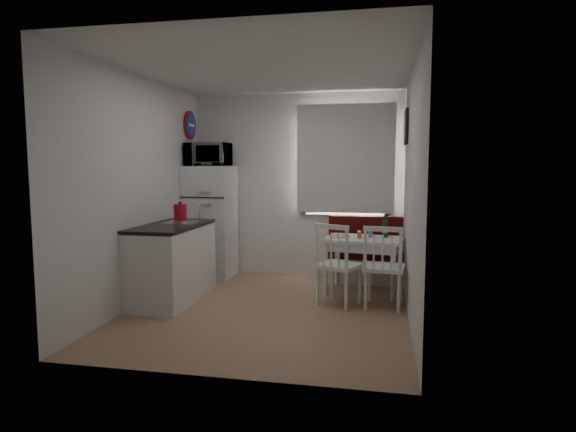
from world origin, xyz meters
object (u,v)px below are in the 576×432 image
object	(u,v)px
kettle	(180,213)
chair_right	(384,258)
bench	(371,261)
dining_table	(364,244)
kitchen_counter	(173,262)
microwave	(208,155)
chair_left	(339,256)
fridge	(211,222)
wine_bottle	(385,225)

from	to	relation	value
kettle	chair_right	bearing A→B (deg)	-1.50
kettle	bench	bearing A→B (deg)	28.67
bench	dining_table	bearing A→B (deg)	-97.05
kitchen_counter	kettle	xyz separation A→B (m)	(0.05, 0.14, 0.57)
bench	kettle	world-z (taller)	kettle
dining_table	microwave	world-z (taller)	microwave
chair_left	microwave	world-z (taller)	microwave
microwave	kettle	distance (m)	1.27
bench	microwave	size ratio (longest dim) A/B	2.11
kitchen_counter	microwave	xyz separation A→B (m)	(0.02, 1.19, 1.28)
fridge	wine_bottle	size ratio (longest dim) A/B	5.33
wine_bottle	microwave	bearing A→B (deg)	171.77
wine_bottle	fridge	bearing A→B (deg)	170.61
fridge	kettle	world-z (taller)	fridge
dining_table	chair_right	bearing A→B (deg)	-60.07
bench	chair_right	world-z (taller)	chair_right
chair_right	bench	bearing A→B (deg)	104.03
wine_bottle	chair_right	bearing A→B (deg)	-90.41
kitchen_counter	bench	world-z (taller)	kitchen_counter
chair_left	microwave	size ratio (longest dim) A/B	0.98
kitchen_counter	dining_table	size ratio (longest dim) A/B	1.29
dining_table	chair_left	bearing A→B (deg)	-101.18
kitchen_counter	chair_right	bearing A→B (deg)	1.79
chair_left	chair_right	world-z (taller)	chair_left
bench	kettle	bearing A→B (deg)	-151.33
chair_right	microwave	size ratio (longest dim) A/B	0.86
dining_table	wine_bottle	xyz separation A→B (m)	(0.26, 0.10, 0.23)
dining_table	kettle	xyz separation A→B (m)	(-2.14, -0.60, 0.41)
chair_right	wine_bottle	bearing A→B (deg)	95.83
chair_left	chair_right	xyz separation A→B (m)	(0.50, 0.00, -0.01)
chair_right	wine_bottle	size ratio (longest dim) A/B	1.69
bench	chair_left	xyz separation A→B (m)	(-0.33, -1.28, 0.29)
dining_table	microwave	xyz separation A→B (m)	(-2.17, 0.45, 1.12)
chair_left	fridge	bearing A→B (deg)	172.25
fridge	microwave	world-z (taller)	microwave
fridge	chair_right	bearing A→B (deg)	-25.72
kettle	wine_bottle	size ratio (longest dim) A/B	0.84
chair_right	wine_bottle	distance (m)	0.81
microwave	dining_table	bearing A→B (deg)	-11.73
kitchen_counter	chair_right	size ratio (longest dim) A/B	2.64
chair_left	kettle	world-z (taller)	kettle
microwave	kettle	world-z (taller)	microwave
fridge	dining_table	bearing A→B (deg)	-12.99
wine_bottle	bench	bearing A→B (deg)	109.43
microwave	kitchen_counter	bearing A→B (deg)	-90.94
bench	dining_table	size ratio (longest dim) A/B	1.21
chair_left	kitchen_counter	bearing A→B (deg)	-154.26
bench	wine_bottle	size ratio (longest dim) A/B	4.18
dining_table	bench	bearing A→B (deg)	92.31
kettle	wine_bottle	distance (m)	2.51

